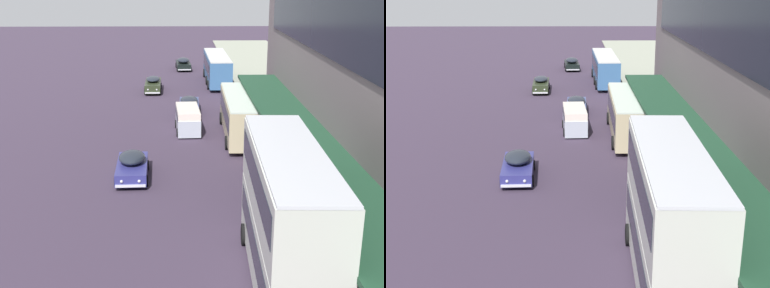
# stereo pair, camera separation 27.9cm
# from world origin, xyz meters

# --- Properties ---
(transit_bus_kerbside_front) EXTENTS (2.75, 11.39, 3.29)m
(transit_bus_kerbside_front) POSITION_xyz_m (3.98, 50.19, 1.88)
(transit_bus_kerbside_front) COLOR #396496
(transit_bus_kerbside_front) RESTS_ON ground
(transit_bus_kerbside_rear) EXTENTS (2.90, 10.48, 3.21)m
(transit_bus_kerbside_rear) POSITION_xyz_m (4.33, 29.09, 1.85)
(transit_bus_kerbside_rear) COLOR tan
(transit_bus_kerbside_rear) RESTS_ON ground
(transit_bus_kerbside_far) EXTENTS (3.05, 10.31, 5.79)m
(transit_bus_kerbside_far) POSITION_xyz_m (3.73, 8.29, 3.13)
(transit_bus_kerbside_far) COLOR beige
(transit_bus_kerbside_far) RESTS_ON ground
(sedan_second_near) EXTENTS (1.81, 5.04, 1.56)m
(sedan_second_near) POSITION_xyz_m (-3.14, 45.86, 0.78)
(sedan_second_near) COLOR #29311E
(sedan_second_near) RESTS_ON ground
(sedan_oncoming_front) EXTENTS (2.10, 4.69, 1.59)m
(sedan_oncoming_front) POSITION_xyz_m (-3.30, 20.49, 0.78)
(sedan_oncoming_front) COLOR navy
(sedan_oncoming_front) RESTS_ON ground
(sedan_oncoming_rear) EXTENTS (2.09, 5.05, 1.57)m
(sedan_oncoming_rear) POSITION_xyz_m (0.23, 59.46, 0.77)
(sedan_oncoming_rear) COLOR black
(sedan_oncoming_rear) RESTS_ON ground
(sedan_far_back) EXTENTS (1.96, 4.62, 1.58)m
(sedan_far_back) POSITION_xyz_m (0.52, 36.26, 0.78)
(sedan_far_back) COLOR navy
(sedan_far_back) RESTS_ON ground
(vw_van) EXTENTS (2.06, 4.63, 1.96)m
(vw_van) POSITION_xyz_m (0.29, 30.55, 1.10)
(vw_van) COLOR #AFB6C6
(vw_van) RESTS_ON ground
(pedestrian_at_kerb) EXTENTS (0.44, 0.51, 1.86)m
(pedestrian_at_kerb) POSITION_xyz_m (7.02, 7.83, 1.18)
(pedestrian_at_kerb) COLOR #36191B
(pedestrian_at_kerb) RESTS_ON sidewalk_kerb
(fire_hydrant) EXTENTS (0.20, 0.40, 0.70)m
(fire_hydrant) POSITION_xyz_m (6.64, 13.19, 0.49)
(fire_hydrant) COLOR red
(fire_hydrant) RESTS_ON sidewalk_kerb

